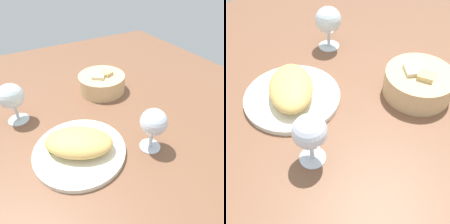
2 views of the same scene
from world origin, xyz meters
The scene contains 7 objects.
ground_plane centered at (0.00, 0.00, -1.00)cm, with size 140.00×140.00×2.00cm, color brown.
plate centered at (-9.10, -12.07, 0.70)cm, with size 24.36×24.36×1.40cm, color white.
omelette centered at (-9.10, -12.07, 3.97)cm, with size 17.70×10.75×5.14cm, color #DDB35F.
lettuce_garnish centered at (-14.25, -8.83, 2.05)cm, with size 4.70×4.70×1.30cm, color #468636.
bread_basket centered at (10.72, 13.08, 3.38)cm, with size 17.35×17.35×7.72cm.
wine_glass_near centered at (8.44, -19.65, 8.38)cm, with size 7.04×7.04×12.42cm.
wine_glass_far centered at (-20.65, 10.36, 8.50)cm, with size 7.76×7.76×12.87cm.
Camera 1 is at (-20.44, -48.97, 42.55)cm, focal length 33.44 mm.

